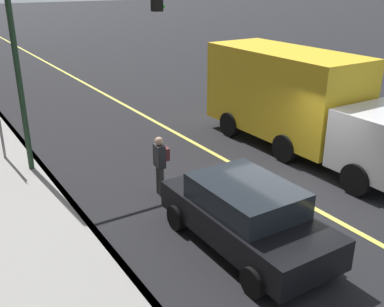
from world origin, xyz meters
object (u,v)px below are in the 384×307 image
object	(u,v)px
traffic_light_mast	(79,35)
pedestrian_with_backpack	(160,161)
truck_yellow	(300,100)
car_black	(245,214)

from	to	relation	value
traffic_light_mast	pedestrian_with_backpack	bearing A→B (deg)	-166.60
truck_yellow	traffic_light_mast	size ratio (longest dim) A/B	1.45
car_black	traffic_light_mast	world-z (taller)	traffic_light_mast
traffic_light_mast	car_black	bearing A→B (deg)	-170.17
pedestrian_with_backpack	traffic_light_mast	size ratio (longest dim) A/B	0.29
truck_yellow	pedestrian_with_backpack	xyz separation A→B (m)	(-0.53, 5.57, -0.75)
truck_yellow	pedestrian_with_backpack	size ratio (longest dim) A/B	5.02
car_black	pedestrian_with_backpack	distance (m)	3.21
truck_yellow	traffic_light_mast	xyz separation A→B (m)	(2.78, 6.36, 2.24)
car_black	truck_yellow	distance (m)	6.49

